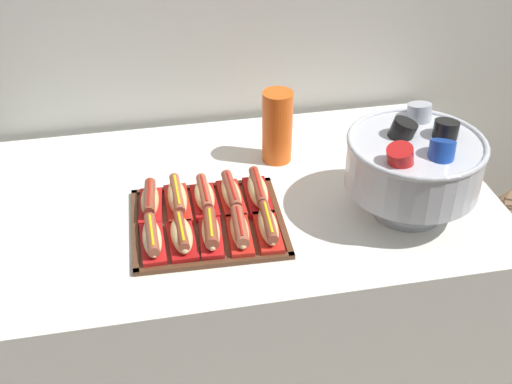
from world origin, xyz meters
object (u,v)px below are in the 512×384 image
Objects in this scene: hot_dog_1 at (182,236)px; hot_dog_8 at (231,194)px; hot_dog_6 at (177,199)px; donut at (392,134)px; punch_bowl at (414,162)px; cup_stack at (277,127)px; serving_tray at (208,223)px; hot_dog_4 at (268,227)px; hot_dog_5 at (150,202)px; hot_dog_2 at (211,232)px; hot_dog_0 at (152,239)px; hot_dog_9 at (258,191)px; hot_dog_3 at (240,230)px; hot_dog_7 at (205,197)px; buffet_table at (241,291)px.

hot_dog_1 is 0.22m from hot_dog_8.
donut is (0.73, 0.26, -0.02)m from hot_dog_6.
cup_stack is at bearing 130.95° from punch_bowl.
serving_tray is 0.17m from hot_dog_4.
hot_dog_4 reaches higher than hot_dog_5.
hot_dog_4 and hot_dog_6 have the same top height.
hot_dog_2 is (0.07, -0.00, 0.00)m from hot_dog_1.
cup_stack is at bearing 42.15° from hot_dog_0.
punch_bowl reaches higher than hot_dog_6.
hot_dog_9 is (0.16, 0.16, -0.00)m from hot_dog_2.
hot_dog_5 is at bearing 141.82° from hot_dog_3.
hot_dog_2 reaches higher than hot_dog_4.
hot_dog_0 and hot_dog_1 have the same top height.
hot_dog_8 is 1.50× the size of donut.
hot_dog_6 is at bearing 141.82° from hot_dog_4.
hot_dog_1 is 1.01× the size of hot_dog_7.
punch_bowl is (0.55, -0.05, 0.16)m from serving_tray.
hot_dog_4 is at bearing -106.00° from cup_stack.
hot_dog_2 reaches higher than hot_dog_9.
hot_dog_6 reaches higher than hot_dog_5.
hot_dog_8 is (0.07, -0.00, 0.00)m from hot_dog_7.
hot_dog_6 reaches higher than buffet_table.
hot_dog_0 is at bearing 178.08° from hot_dog_2.
hot_dog_9 is at bearing 26.89° from hot_dog_0.
hot_dog_5 is (-0.14, 0.17, -0.00)m from hot_dog_2.
hot_dog_4 is 0.42m from punch_bowl.
serving_tray is 0.12m from hot_dog_6.
hot_dog_9 is (0.05, -0.04, 0.41)m from buffet_table.
hot_dog_3 is 1.46× the size of donut.
hot_dog_0 is 0.17m from hot_dog_5.
hot_dog_1 reaches higher than donut.
hot_dog_3 reaches higher than donut.
hot_dog_1 is 0.94× the size of hot_dog_3.
hot_dog_1 is 0.51m from cup_stack.
hot_dog_8 is 0.08m from hot_dog_9.
hot_dog_2 is at bearing -124.62° from cup_stack.
hot_dog_8 is 0.51m from punch_bowl.
hot_dog_5 is (0.01, 0.16, 0.00)m from hot_dog_0.
hot_dog_8 is (0.01, 0.16, 0.00)m from hot_dog_3.
hot_dog_1 is 0.97× the size of hot_dog_5.
buffet_table is 3.48× the size of serving_tray.
hot_dog_7 is (0.16, 0.16, -0.00)m from hot_dog_0.
hot_dog_5 is at bearing -172.54° from buffet_table.
punch_bowl is at bearing 5.76° from hot_dog_4.
cup_stack is (0.10, 0.22, 0.08)m from hot_dog_9.
hot_dog_5 is 0.23m from hot_dog_8.
cup_stack is at bearing 39.67° from hot_dog_7.
hot_dog_7 is at bearing -1.92° from hot_dog_5.
hot_dog_2 is at bearing 178.08° from hot_dog_3.
buffet_table is at bearing 101.25° from hot_dog_4.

